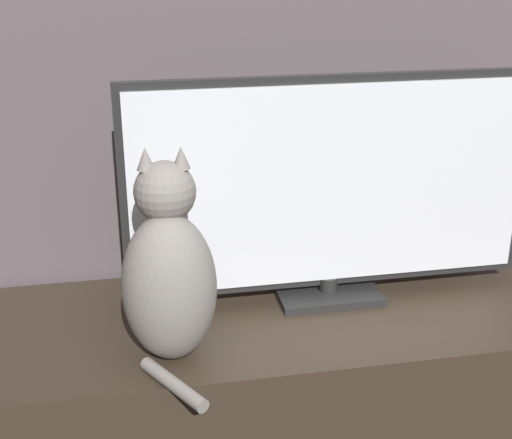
{
  "coord_description": "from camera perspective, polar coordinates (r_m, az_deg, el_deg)",
  "views": [
    {
      "loc": [
        -0.36,
        -0.52,
        1.35
      ],
      "look_at": [
        -0.09,
        0.88,
        0.78
      ],
      "focal_mm": 50.0,
      "sensor_mm": 36.0,
      "label": 1
    }
  ],
  "objects": [
    {
      "name": "tv_stand",
      "position": [
        1.84,
        2.57,
        -14.42
      ],
      "size": [
        1.6,
        0.51,
        0.52
      ],
      "color": "#33281E",
      "rests_on": "ground_plane"
    },
    {
      "name": "tv",
      "position": [
        1.66,
        6.07,
        2.36
      ],
      "size": [
        0.97,
        0.15,
        0.55
      ],
      "color": "black",
      "rests_on": "tv_stand"
    },
    {
      "name": "cat",
      "position": [
        1.46,
        -6.99,
        -4.37
      ],
      "size": [
        0.21,
        0.32,
        0.45
      ],
      "rotation": [
        0.0,
        0.0,
        -0.07
      ],
      "color": "gray",
      "rests_on": "tv_stand"
    }
  ]
}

